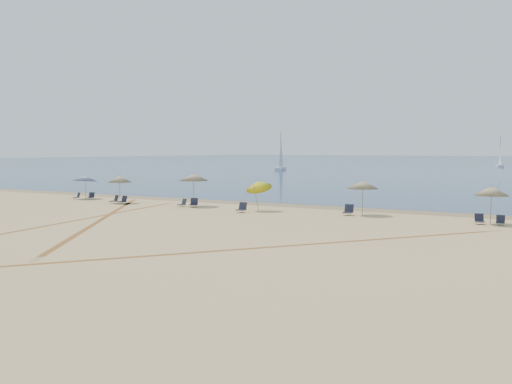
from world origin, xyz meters
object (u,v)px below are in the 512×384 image
(umbrella_4, at_px, (363,185))
(chair_1, at_px, (91,196))
(chair_3, at_px, (123,200))
(chair_8, at_px, (479,220))
(chair_2, at_px, (115,200))
(chair_5, at_px, (194,203))
(chair_6, at_px, (242,208))
(chair_0, at_px, (77,196))
(sailboat_1, at_px, (281,159))
(sailboat_2, at_px, (500,158))
(chair_4, at_px, (183,203))
(umbrella_3, at_px, (258,185))
(umbrella_1, at_px, (120,179))
(umbrella_2, at_px, (194,177))
(umbrella_0, at_px, (85,178))
(chair_9, at_px, (500,221))
(umbrella_5, at_px, (491,191))
(chair_7, at_px, (348,210))

(umbrella_4, height_order, chair_1, umbrella_4)
(chair_3, xyz_separation_m, chair_8, (27.56, 1.06, -0.02))
(chair_2, bearing_deg, chair_5, 25.60)
(chair_6, bearing_deg, chair_8, 3.49)
(chair_0, relative_size, chair_3, 1.01)
(chair_0, bearing_deg, umbrella_4, 24.12)
(chair_5, bearing_deg, sailboat_1, 89.00)
(chair_2, bearing_deg, sailboat_2, 103.59)
(sailboat_1, bearing_deg, chair_4, -83.22)
(umbrella_3, bearing_deg, umbrella_1, -178.05)
(umbrella_2, xyz_separation_m, chair_3, (-6.14, -1.46, -2.00))
(umbrella_0, bearing_deg, chair_3, -17.52)
(umbrella_0, relative_size, chair_9, 3.74)
(chair_6, bearing_deg, sailboat_1, 113.04)
(umbrella_2, height_order, chair_6, umbrella_2)
(umbrella_3, xyz_separation_m, chair_5, (-5.66, -0.21, -1.60))
(umbrella_5, bearing_deg, chair_4, -177.72)
(chair_7, xyz_separation_m, sailboat_1, (-43.85, 74.73, 2.20))
(umbrella_2, distance_m, chair_1, 11.94)
(chair_4, bearing_deg, sailboat_2, 105.30)
(umbrella_2, xyz_separation_m, umbrella_5, (21.98, 0.04, -0.30))
(umbrella_0, height_order, chair_0, umbrella_0)
(umbrella_2, height_order, umbrella_4, umbrella_2)
(sailboat_1, bearing_deg, umbrella_4, -74.09)
(umbrella_0, bearing_deg, umbrella_3, -3.36)
(umbrella_2, height_order, chair_8, umbrella_2)
(chair_6, xyz_separation_m, sailboat_1, (-36.62, 76.83, 2.22))
(chair_1, xyz_separation_m, sailboat_1, (-19.15, 74.37, 2.26))
(umbrella_2, bearing_deg, chair_8, -1.06)
(umbrella_3, xyz_separation_m, chair_8, (15.23, 0.11, -1.63))
(chair_3, xyz_separation_m, chair_6, (11.85, -0.57, 0.02))
(chair_9, height_order, sailboat_1, sailboat_1)
(umbrella_2, xyz_separation_m, chair_6, (5.71, -2.03, -1.98))
(chair_3, height_order, chair_7, chair_7)
(chair_4, bearing_deg, chair_9, 20.86)
(chair_5, bearing_deg, umbrella_3, -21.45)
(chair_6, bearing_deg, chair_4, 166.74)
(chair_2, bearing_deg, umbrella_0, -179.16)
(umbrella_1, bearing_deg, umbrella_4, 4.77)
(umbrella_1, xyz_separation_m, umbrella_3, (13.14, 0.45, -0.10))
(umbrella_1, bearing_deg, sailboat_1, 107.55)
(chair_3, relative_size, chair_5, 0.83)
(umbrella_4, distance_m, sailboat_2, 122.82)
(chair_1, relative_size, chair_8, 0.99)
(chair_4, relative_size, chair_9, 1.22)
(chair_0, bearing_deg, chair_1, 48.21)
(umbrella_1, height_order, sailboat_2, sailboat_2)
(chair_4, xyz_separation_m, chair_8, (21.87, 0.46, 0.00))
(chair_2, distance_m, chair_4, 6.71)
(umbrella_0, xyz_separation_m, umbrella_3, (18.85, -1.11, 0.04))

